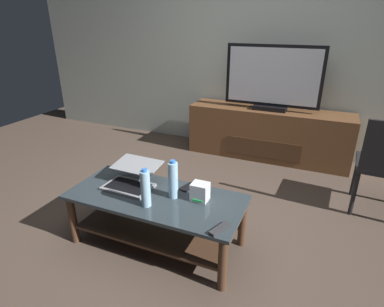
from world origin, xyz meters
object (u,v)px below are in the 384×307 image
(media_cabinet, at_px, (268,134))
(laptop, at_px, (132,178))
(water_bottle_far, at_px, (173,180))
(cell_phone, at_px, (188,187))
(coffee_table, at_px, (156,211))
(water_bottle_near, at_px, (146,189))
(router_box, at_px, (200,192))
(television, at_px, (273,79))
(tv_remote, at_px, (220,229))

(media_cabinet, xyz_separation_m, laptop, (-0.69, -1.93, 0.17))
(water_bottle_far, xyz_separation_m, cell_phone, (0.04, 0.16, -0.13))
(coffee_table, height_order, water_bottle_near, water_bottle_near)
(media_cabinet, relative_size, laptop, 5.06)
(router_box, bearing_deg, cell_phone, 140.27)
(television, bearing_deg, coffee_table, -102.50)
(media_cabinet, xyz_separation_m, router_box, (-0.12, -1.93, 0.18))
(coffee_table, distance_m, media_cabinet, 2.05)
(media_cabinet, distance_m, tv_remote, 2.21)
(media_cabinet, height_order, router_box, media_cabinet)
(water_bottle_far, xyz_separation_m, tv_remote, (0.43, -0.24, -0.13))
(television, height_order, water_bottle_far, television)
(tv_remote, bearing_deg, cell_phone, 155.93)
(cell_phone, bearing_deg, media_cabinet, 97.79)
(laptop, bearing_deg, cell_phone, 16.86)
(media_cabinet, xyz_separation_m, television, (0.00, -0.02, 0.66))
(television, distance_m, tv_remote, 2.25)
(media_cabinet, height_order, tv_remote, media_cabinet)
(router_box, distance_m, tv_remote, 0.37)
(coffee_table, relative_size, laptop, 3.41)
(router_box, relative_size, water_bottle_near, 0.47)
(router_box, bearing_deg, water_bottle_near, -145.78)
(water_bottle_near, bearing_deg, coffee_table, 92.90)
(coffee_table, distance_m, cell_phone, 0.29)
(router_box, xyz_separation_m, cell_phone, (-0.15, 0.13, -0.06))
(router_box, bearing_deg, water_bottle_far, -169.46)
(water_bottle_near, xyz_separation_m, cell_phone, (0.16, 0.34, -0.13))
(coffee_table, xyz_separation_m, water_bottle_far, (0.13, 0.04, 0.27))
(coffee_table, bearing_deg, cell_phone, 49.79)
(media_cabinet, bearing_deg, tv_remote, -86.89)
(television, bearing_deg, router_box, -93.63)
(media_cabinet, height_order, cell_phone, media_cabinet)
(router_box, bearing_deg, television, 86.37)
(laptop, xyz_separation_m, tv_remote, (0.81, -0.27, -0.05))
(television, xyz_separation_m, water_bottle_far, (-0.31, -1.94, -0.41))
(coffee_table, height_order, television, television)
(laptop, distance_m, router_box, 0.57)
(water_bottle_far, bearing_deg, router_box, 10.54)
(television, relative_size, tv_remote, 6.83)
(water_bottle_near, height_order, water_bottle_far, water_bottle_far)
(television, xyz_separation_m, tv_remote, (0.12, -2.18, -0.54))
(water_bottle_far, bearing_deg, coffee_table, -163.55)
(router_box, bearing_deg, coffee_table, -167.07)
(router_box, relative_size, tv_remote, 0.83)
(media_cabinet, height_order, water_bottle_far, water_bottle_far)
(media_cabinet, xyz_separation_m, tv_remote, (0.12, -2.21, 0.12))
(router_box, height_order, tv_remote, router_box)
(coffee_table, xyz_separation_m, media_cabinet, (0.44, 2.00, 0.02))
(television, distance_m, water_bottle_near, 2.20)
(laptop, bearing_deg, television, 70.21)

